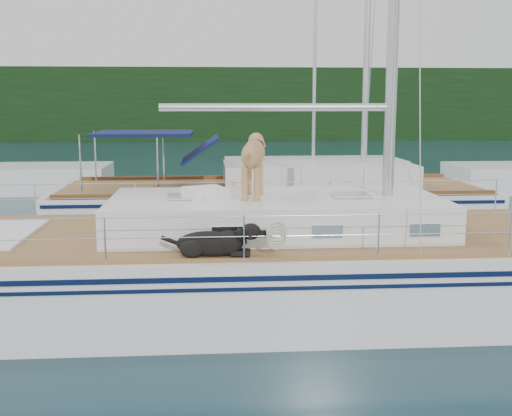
{
  "coord_description": "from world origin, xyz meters",
  "views": [
    {
      "loc": [
        -0.24,
        -9.97,
        3.32
      ],
      "look_at": [
        0.5,
        0.2,
        1.6
      ],
      "focal_mm": 45.0,
      "sensor_mm": 36.0,
      "label": 1
    }
  ],
  "objects": [
    {
      "name": "main_sailboat",
      "position": [
        0.09,
        -0.0,
        0.68
      ],
      "size": [
        12.0,
        3.8,
        14.01
      ],
      "color": "white",
      "rests_on": "ground"
    },
    {
      "name": "tree_line",
      "position": [
        0.0,
        45.0,
        3.0
      ],
      "size": [
        90.0,
        3.0,
        6.0
      ],
      "primitive_type": "cube",
      "color": "black",
      "rests_on": "ground"
    },
    {
      "name": "ground",
      "position": [
        0.0,
        0.0,
        0.0
      ],
      "size": [
        120.0,
        120.0,
        0.0
      ],
      "primitive_type": "plane",
      "color": "black",
      "rests_on": "ground"
    },
    {
      "name": "neighbor_sailboat",
      "position": [
        1.44,
        6.29,
        0.63
      ],
      "size": [
        11.0,
        3.5,
        13.3
      ],
      "color": "white",
      "rests_on": "ground"
    },
    {
      "name": "bg_boat_center",
      "position": [
        4.0,
        16.0,
        0.45
      ],
      "size": [
        7.2,
        3.0,
        11.65
      ],
      "color": "white",
      "rests_on": "ground"
    },
    {
      "name": "shore_bank",
      "position": [
        0.0,
        46.2,
        0.6
      ],
      "size": [
        92.0,
        1.0,
        1.2
      ],
      "primitive_type": "cube",
      "color": "#595147",
      "rests_on": "ground"
    }
  ]
}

